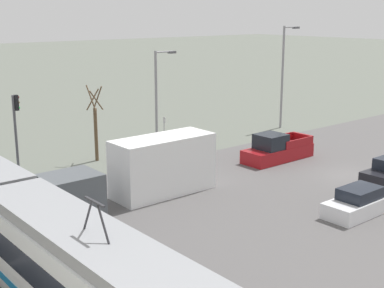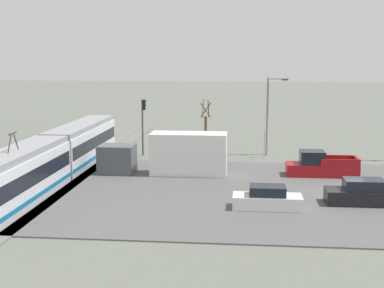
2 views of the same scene
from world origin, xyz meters
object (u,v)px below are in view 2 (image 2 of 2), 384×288
at_px(street_tree, 206,130).
at_px(street_lamp_near_crossing, 270,110).
at_px(sedan_car_2, 363,194).
at_px(traffic_light_pole, 143,119).
at_px(sedan_car_1, 267,199).
at_px(light_rail_tram, 54,158).
at_px(box_truck, 171,155).
at_px(pickup_truck, 320,166).
at_px(no_parking_sign, 265,141).

distance_m(street_tree, street_lamp_near_crossing, 6.29).
relative_size(sedan_car_2, traffic_light_pole, 0.89).
xyz_separation_m(sedan_car_1, traffic_light_pole, (16.96, 10.88, 2.75)).
relative_size(light_rail_tram, street_tree, 5.12).
bearing_deg(street_lamp_near_crossing, street_tree, 97.46).
relative_size(box_truck, sedan_car_1, 2.39).
height_order(light_rail_tram, pickup_truck, light_rail_tram).
xyz_separation_m(light_rail_tram, street_lamp_near_crossing, (12.45, -16.44, 2.52)).
height_order(pickup_truck, traffic_light_pole, traffic_light_pole).
xyz_separation_m(box_truck, no_parking_sign, (8.14, -7.55, -0.09)).
height_order(light_rail_tram, no_parking_sign, light_rail_tram).
xyz_separation_m(box_truck, sedan_car_1, (-8.95, -7.14, -0.93)).
distance_m(light_rail_tram, sedan_car_1, 16.70).
xyz_separation_m(light_rail_tram, pickup_truck, (3.56, -20.02, -0.93)).
bearing_deg(sedan_car_2, pickup_truck, -168.73).
bearing_deg(pickup_truck, sedan_car_2, -168.73).
bearing_deg(pickup_truck, sedan_car_1, 154.88).
relative_size(sedan_car_1, street_lamp_near_crossing, 0.58).
distance_m(sedan_car_1, no_parking_sign, 17.12).
bearing_deg(no_parking_sign, traffic_light_pole, 90.68).
distance_m(street_tree, no_parking_sign, 5.58).
distance_m(pickup_truck, sedan_car_1, 10.51).
bearing_deg(sedan_car_1, box_truck, -141.42).
distance_m(sedan_car_2, no_parking_sign, 16.53).
relative_size(light_rail_tram, sedan_car_2, 5.79).
bearing_deg(sedan_car_1, traffic_light_pole, -147.33).
height_order(sedan_car_2, street_tree, street_tree).
bearing_deg(street_lamp_near_crossing, light_rail_tram, 127.13).
height_order(traffic_light_pole, street_lamp_near_crossing, street_lamp_near_crossing).
bearing_deg(light_rail_tram, no_parking_sign, -55.11).
distance_m(light_rail_tram, no_parking_sign, 19.47).
bearing_deg(box_truck, sedan_car_2, -119.23).
distance_m(light_rail_tram, traffic_light_pole, 12.07).
bearing_deg(pickup_truck, traffic_light_pole, 64.10).
bearing_deg(street_lamp_near_crossing, pickup_truck, -158.06).
relative_size(sedan_car_2, street_tree, 0.88).
relative_size(sedan_car_1, no_parking_sign, 1.69).
xyz_separation_m(pickup_truck, sedan_car_1, (-9.51, 4.46, -0.15)).
bearing_deg(sedan_car_1, light_rail_tram, -110.95).
xyz_separation_m(sedan_car_1, sedan_car_2, (1.57, -6.04, 0.07)).
bearing_deg(street_tree, traffic_light_pole, 96.54).
height_order(pickup_truck, no_parking_sign, no_parking_sign).
xyz_separation_m(traffic_light_pole, street_tree, (0.67, -5.80, -1.01)).
height_order(sedan_car_1, street_lamp_near_crossing, street_lamp_near_crossing).
relative_size(sedan_car_1, traffic_light_pole, 0.80).
distance_m(sedan_car_2, street_lamp_near_crossing, 17.96).
bearing_deg(traffic_light_pole, box_truck, -154.99).
relative_size(box_truck, traffic_light_pole, 1.91).
distance_m(pickup_truck, traffic_light_pole, 17.25).
height_order(pickup_truck, sedan_car_1, pickup_truck).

